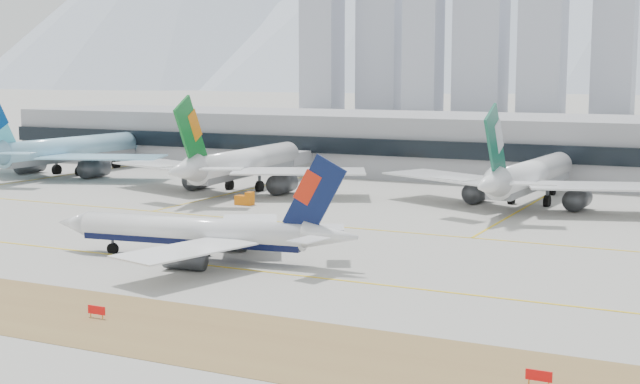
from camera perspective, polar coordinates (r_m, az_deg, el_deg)
The scene contains 10 objects.
ground at distance 120.00m, azimuth -2.00°, elevation -4.70°, with size 3000.00×3000.00×0.00m, color #9E9B94.
taxiing_airliner at distance 123.70m, azimuth -7.52°, elevation -2.63°, with size 45.76×39.49×15.38m.
widebody_korean at distance 233.05m, azimuth -16.04°, elevation 2.52°, with size 63.49×61.97×22.63m.
widebody_eva at distance 194.49m, azimuth -5.02°, elevation 1.75°, with size 60.79×59.54×21.70m.
widebody_cathay at distance 176.80m, azimuth 13.19°, elevation 0.91°, with size 58.20×57.01×20.78m.
terminal at distance 225.81m, azimuth 11.89°, elevation 2.87°, with size 280.00×43.10×15.00m.
hold_sign_left at distance 97.20m, azimuth -14.11°, elevation -7.35°, with size 2.20×0.15×1.35m.
hold_sign_right at distance 76.96m, azimuth 13.83°, elevation -11.35°, with size 2.20×0.15×1.35m.
gse_b at distance 174.53m, azimuth -4.81°, elevation -0.48°, with size 3.55×2.00×2.60m.
city_skyline at distance 580.38m, azimuth 10.07°, elevation 9.91°, with size 342.00×49.80×140.00m.
Camera 1 is at (55.40, -103.32, 25.64)m, focal length 50.00 mm.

